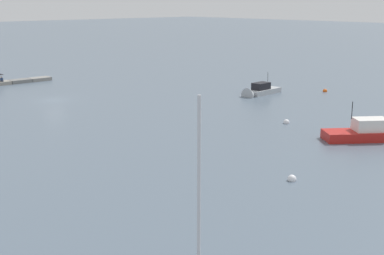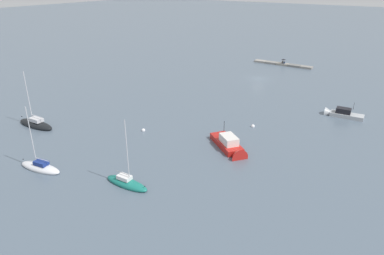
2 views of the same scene
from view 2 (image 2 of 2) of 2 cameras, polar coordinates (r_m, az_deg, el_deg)
The scene contains 12 objects.
ground_plane at distance 86.12m, azimuth 10.76°, elevation 7.86°, with size 500.00×500.00×0.00m, color slate.
seawall_pier at distance 101.22m, azimuth 14.61°, elevation 9.99°, with size 16.31×1.98×0.52m.
person_seated_blue_left at distance 100.83m, azimuth 14.84°, elevation 10.22°, with size 0.49×0.66×0.73m.
person_seated_grey_right at distance 101.08m, azimuth 14.55°, elevation 10.28°, with size 0.49×0.66×0.73m.
umbrella_open_black at distance 100.78m, azimuth 14.76°, elevation 10.72°, with size 1.21×1.21×1.27m.
sailboat_teal_near at distance 42.26m, azimuth -10.64°, elevation -8.87°, with size 6.02×1.89×8.70m.
sailboat_white_mid at distance 48.65m, azimuth -23.55°, elevation -5.97°, with size 6.45×2.72×8.74m.
sailboat_black_outer at distance 62.64m, azimuth -24.18°, elevation 0.52°, with size 7.67×2.48×9.47m.
motorboat_red_near at distance 49.66m, azimuth 6.25°, elevation -3.17°, with size 7.70×6.67×4.41m.
motorboat_grey_far at distance 66.57m, azimuth 23.10°, elevation 2.02°, with size 6.51×2.41×3.58m.
mooring_buoy_near at distance 55.97m, azimuth -7.96°, elevation -0.47°, with size 0.62×0.62×0.62m.
mooring_buoy_far at distance 57.81m, azimuth 9.92°, elevation 0.20°, with size 0.63×0.63×0.63m.
Camera 2 is at (-31.80, 76.76, 22.66)m, focal length 32.62 mm.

